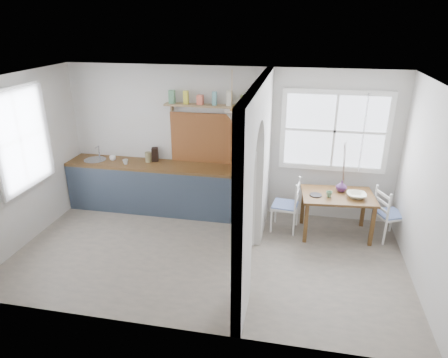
% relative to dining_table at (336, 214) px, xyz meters
% --- Properties ---
extents(floor, '(5.80, 3.20, 0.01)m').
position_rel_dining_table_xyz_m(floor, '(-1.92, -1.01, -0.35)').
color(floor, gray).
rests_on(floor, ground).
extents(ceiling, '(5.80, 3.20, 0.01)m').
position_rel_dining_table_xyz_m(ceiling, '(-1.92, -1.01, 2.25)').
color(ceiling, beige).
rests_on(ceiling, walls).
extents(walls, '(5.81, 3.21, 2.60)m').
position_rel_dining_table_xyz_m(walls, '(-1.92, -1.01, 0.95)').
color(walls, beige).
rests_on(walls, floor).
extents(partition, '(0.12, 3.20, 2.60)m').
position_rel_dining_table_xyz_m(partition, '(-1.22, -0.96, 1.10)').
color(partition, beige).
rests_on(partition, floor).
extents(kitchen_window, '(0.10, 1.16, 1.50)m').
position_rel_dining_table_xyz_m(kitchen_window, '(-4.79, -1.01, 1.30)').
color(kitchen_window, white).
rests_on(kitchen_window, walls).
extents(nook_window, '(1.76, 0.10, 1.30)m').
position_rel_dining_table_xyz_m(nook_window, '(-0.12, 0.55, 1.25)').
color(nook_window, white).
rests_on(nook_window, walls).
extents(counter, '(3.50, 0.60, 0.90)m').
position_rel_dining_table_xyz_m(counter, '(-3.05, 0.31, 0.10)').
color(counter, brown).
rests_on(counter, floor).
extents(sink, '(0.40, 0.40, 0.02)m').
position_rel_dining_table_xyz_m(sink, '(-4.35, 0.29, 0.54)').
color(sink, '#ACB0BA').
rests_on(sink, counter).
extents(backsplash, '(1.65, 0.03, 0.90)m').
position_rel_dining_table_xyz_m(backsplash, '(-2.12, 0.56, 1.00)').
color(backsplash, brown).
rests_on(backsplash, walls).
extents(shelf, '(1.75, 0.20, 0.21)m').
position_rel_dining_table_xyz_m(shelf, '(-2.12, 0.48, 1.65)').
color(shelf, tan).
rests_on(shelf, walls).
extents(pendant_lamp, '(0.26, 0.26, 0.16)m').
position_rel_dining_table_xyz_m(pendant_lamp, '(-1.77, 0.14, 1.53)').
color(pendant_lamp, silver).
rests_on(pendant_lamp, ceiling).
extents(utensil_rail, '(0.02, 0.50, 0.02)m').
position_rel_dining_table_xyz_m(utensil_rail, '(-1.31, -0.11, 1.10)').
color(utensil_rail, '#ACB0BA').
rests_on(utensil_rail, partition).
extents(dining_table, '(1.20, 0.86, 0.71)m').
position_rel_dining_table_xyz_m(dining_table, '(0.00, 0.00, 0.00)').
color(dining_table, brown).
rests_on(dining_table, floor).
extents(chair_left, '(0.46, 0.46, 0.91)m').
position_rel_dining_table_xyz_m(chair_left, '(-0.83, 0.00, 0.10)').
color(chair_left, white).
rests_on(chair_left, floor).
extents(chair_right, '(0.53, 0.53, 0.88)m').
position_rel_dining_table_xyz_m(chair_right, '(0.83, 0.02, 0.09)').
color(chair_right, white).
rests_on(chair_right, floor).
extents(kettle, '(0.25, 0.21, 0.26)m').
position_rel_dining_table_xyz_m(kettle, '(-1.66, 0.28, 0.68)').
color(kettle, white).
rests_on(kettle, counter).
extents(mug_a, '(0.13, 0.13, 0.09)m').
position_rel_dining_table_xyz_m(mug_a, '(-3.69, 0.17, 0.59)').
color(mug_a, silver).
rests_on(mug_a, counter).
extents(mug_b, '(0.14, 0.14, 0.09)m').
position_rel_dining_table_xyz_m(mug_b, '(-4.01, 0.32, 0.59)').
color(mug_b, white).
rests_on(mug_b, counter).
extents(knife_block, '(0.15, 0.18, 0.24)m').
position_rel_dining_table_xyz_m(knife_block, '(-3.24, 0.46, 0.67)').
color(knife_block, black).
rests_on(knife_block, counter).
extents(jar, '(0.13, 0.13, 0.18)m').
position_rel_dining_table_xyz_m(jar, '(-3.33, 0.38, 0.64)').
color(jar, olive).
rests_on(jar, counter).
extents(towel_magenta, '(0.02, 0.03, 0.51)m').
position_rel_dining_table_xyz_m(towel_magenta, '(-1.34, -0.05, -0.08)').
color(towel_magenta, '#AF2D6B').
rests_on(towel_magenta, counter).
extents(towel_orange, '(0.02, 0.03, 0.49)m').
position_rel_dining_table_xyz_m(towel_orange, '(-1.34, -0.05, -0.10)').
color(towel_orange, '#C2861E').
rests_on(towel_orange, counter).
extents(bowl, '(0.30, 0.30, 0.07)m').
position_rel_dining_table_xyz_m(bowl, '(0.27, -0.05, 0.39)').
color(bowl, white).
rests_on(bowl, dining_table).
extents(table_cup, '(0.11, 0.11, 0.09)m').
position_rel_dining_table_xyz_m(table_cup, '(-0.15, -0.12, 0.40)').
color(table_cup, '#618C66').
rests_on(table_cup, dining_table).
extents(plate, '(0.25, 0.25, 0.02)m').
position_rel_dining_table_xyz_m(plate, '(-0.35, -0.10, 0.36)').
color(plate, black).
rests_on(plate, dining_table).
extents(vase, '(0.21, 0.21, 0.18)m').
position_rel_dining_table_xyz_m(vase, '(0.05, 0.15, 0.45)').
color(vase, '#4A2656').
rests_on(vase, dining_table).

